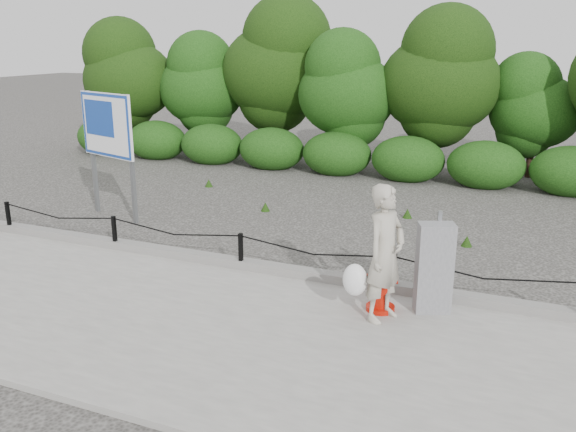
% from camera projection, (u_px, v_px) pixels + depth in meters
% --- Properties ---
extents(ground, '(90.00, 90.00, 0.00)m').
position_uv_depth(ground, '(241.00, 273.00, 9.90)').
color(ground, '#2D2B28').
rests_on(ground, ground).
extents(sidewalk, '(14.00, 4.00, 0.08)m').
position_uv_depth(sidewalk, '(173.00, 322.00, 8.12)').
color(sidewalk, gray).
rests_on(sidewalk, ground).
extents(curb, '(14.00, 0.22, 0.14)m').
position_uv_depth(curb, '(243.00, 263.00, 9.90)').
color(curb, slate).
rests_on(curb, sidewalk).
extents(chain_barrier, '(10.06, 0.06, 0.60)m').
position_uv_depth(chain_barrier, '(241.00, 247.00, 9.77)').
color(chain_barrier, black).
rests_on(chain_barrier, sidewalk).
extents(treeline, '(20.18, 3.94, 4.99)m').
position_uv_depth(treeline, '(388.00, 77.00, 17.02)').
color(treeline, black).
rests_on(treeline, ground).
extents(fire_hydrant, '(0.48, 0.50, 0.85)m').
position_uv_depth(fire_hydrant, '(381.00, 283.00, 8.25)').
color(fire_hydrant, '#B61406').
rests_on(fire_hydrant, sidewalk).
extents(pedestrian, '(0.84, 0.78, 1.83)m').
position_uv_depth(pedestrian, '(383.00, 255.00, 7.88)').
color(pedestrian, '#ABA493').
rests_on(pedestrian, sidewalk).
extents(utility_cabinet, '(0.54, 0.44, 1.38)m').
position_uv_depth(utility_cabinet, '(434.00, 268.00, 8.18)').
color(utility_cabinet, gray).
rests_on(utility_cabinet, sidewalk).
extents(advertising_sign, '(1.58, 0.57, 2.62)m').
position_uv_depth(advertising_sign, '(107.00, 131.00, 12.46)').
color(advertising_sign, slate).
rests_on(advertising_sign, ground).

